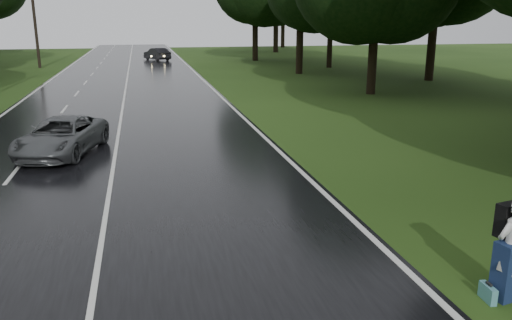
# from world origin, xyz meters

# --- Properties ---
(ground) EXTENTS (160.00, 160.00, 0.00)m
(ground) POSITION_xyz_m (0.00, 0.00, 0.00)
(ground) COLOR #284414
(ground) RESTS_ON ground
(road) EXTENTS (12.00, 140.00, 0.04)m
(road) POSITION_xyz_m (0.00, 20.00, 0.02)
(road) COLOR black
(road) RESTS_ON ground
(lane_center) EXTENTS (0.12, 140.00, 0.01)m
(lane_center) POSITION_xyz_m (0.00, 20.00, 0.04)
(lane_center) COLOR silver
(lane_center) RESTS_ON road
(grey_car) EXTENTS (3.27, 4.99, 1.28)m
(grey_car) POSITION_xyz_m (-1.81, 10.16, 0.68)
(grey_car) COLOR #4E5153
(grey_car) RESTS_ON road
(far_car) EXTENTS (3.06, 4.45, 1.39)m
(far_car) POSITION_xyz_m (3.05, 52.34, 0.73)
(far_car) COLOR black
(far_car) RESTS_ON road
(hitchhiker) EXTENTS (0.76, 0.71, 1.87)m
(hitchhiker) POSITION_xyz_m (7.04, -1.79, 0.87)
(hitchhiker) COLOR silver
(hitchhiker) RESTS_ON ground
(suitcase) EXTENTS (0.15, 0.41, 0.29)m
(suitcase) POSITION_xyz_m (6.65, -1.83, 0.14)
(suitcase) COLOR teal
(suitcase) RESTS_ON ground
(utility_pole_far) EXTENTS (1.80, 0.28, 9.88)m
(utility_pole_far) POSITION_xyz_m (-8.50, 45.76, 0.00)
(utility_pole_far) COLOR black
(utility_pole_far) RESTS_ON ground
(tree_right_d) EXTENTS (7.90, 7.90, 12.34)m
(tree_right_d) POSITION_xyz_m (15.43, 22.06, 0.00)
(tree_right_d) COLOR black
(tree_right_d) RESTS_ON ground
(tree_right_e) EXTENTS (8.54, 8.54, 13.35)m
(tree_right_e) POSITION_xyz_m (14.65, 35.10, 0.00)
(tree_right_e) COLOR black
(tree_right_e) RESTS_ON ground
(tree_right_f) EXTENTS (9.64, 9.64, 15.06)m
(tree_right_f) POSITION_xyz_m (14.02, 50.05, 0.00)
(tree_right_f) COLOR black
(tree_right_f) RESTS_ON ground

